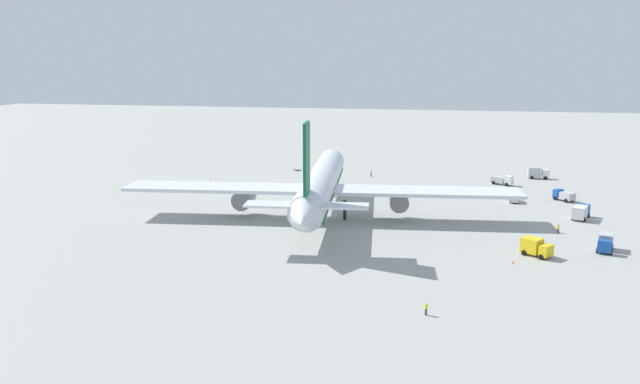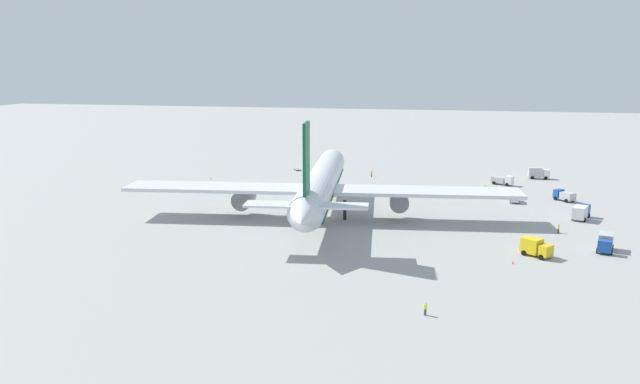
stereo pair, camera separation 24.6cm
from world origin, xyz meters
name	(u,v)px [view 2 (the right image)]	position (x,y,z in m)	size (l,w,h in m)	color
ground_plane	(321,216)	(0.00, 0.00, 0.00)	(600.00, 600.00, 0.00)	#9E9E99
airliner	(320,185)	(-1.30, -0.06, 6.90)	(67.62, 81.71, 22.32)	silver
service_truck_0	(503,180)	(42.82, -39.97, 1.32)	(4.59, 5.99, 2.61)	white
service_truck_1	(564,195)	(25.88, -52.69, 1.32)	(5.13, 4.87, 2.46)	#194CA5
service_truck_2	(536,247)	(-19.83, -40.96, 1.57)	(4.91, 5.37, 2.95)	yellow
service_truck_3	(581,212)	(8.34, -53.24, 1.60)	(6.82, 4.59, 2.88)	#194CA5
service_truck_4	(538,173)	(54.13, -50.17, 1.67)	(2.65, 5.70, 3.12)	white
service_truck_5	(606,242)	(-14.36, -53.10, 1.57)	(5.87, 3.59, 2.90)	#194CA5
service_van	(515,198)	(22.01, -41.20, 1.03)	(4.61, 2.29, 1.97)	silver
baggage_cart_0	(297,170)	(53.22, 18.60, 0.26)	(2.84, 2.48, 0.40)	gray
ground_worker_0	(425,309)	(-49.02, -24.08, 0.88)	(0.50, 0.50, 1.72)	#3F3F47
ground_worker_1	(372,174)	(47.47, -4.48, 0.87)	(0.53, 0.53, 1.72)	navy
ground_worker_2	(558,229)	(-3.91, -47.00, 0.86)	(0.47, 0.47, 1.70)	#3F3F47
ground_worker_3	(516,191)	(30.53, -42.19, 0.90)	(0.45, 0.45, 1.76)	navy
ground_worker_4	(485,189)	(32.25, -35.03, 0.89)	(0.55, 0.55, 1.74)	black
traffic_cone_0	(211,178)	(34.50, 38.72, 0.28)	(0.36, 0.36, 0.55)	orange
traffic_cone_1	(513,262)	(-24.93, -36.94, 0.28)	(0.36, 0.36, 0.55)	orange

